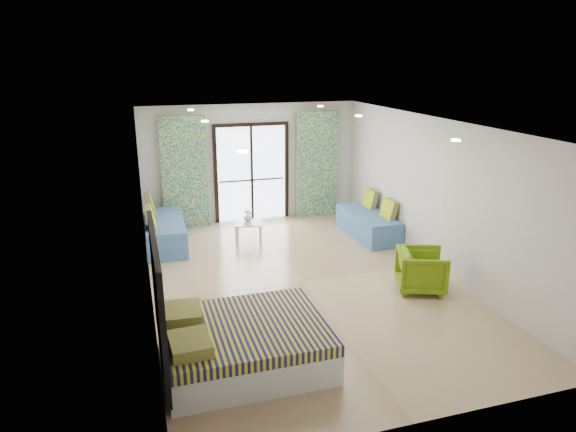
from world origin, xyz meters
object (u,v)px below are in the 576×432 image
object	(u,v)px
daybed_left	(165,231)
daybed_right	(368,223)
coffee_table	(249,224)
armchair	(422,268)
bed	(244,343)

from	to	relation	value
daybed_left	daybed_right	distance (m)	4.29
coffee_table	armchair	size ratio (longest dim) A/B	0.91
daybed_right	armchair	distance (m)	2.75
daybed_right	armchair	bearing A→B (deg)	-98.07
daybed_right	coffee_table	world-z (taller)	daybed_right
coffee_table	daybed_left	bearing A→B (deg)	174.61
bed	armchair	world-z (taller)	armchair
daybed_right	coffee_table	distance (m)	2.57
daybed_right	coffee_table	bearing A→B (deg)	167.50
bed	daybed_right	size ratio (longest dim) A/B	1.08
daybed_left	daybed_right	xyz separation A→B (m)	(4.23, -0.68, -0.02)
bed	daybed_left	bearing A→B (deg)	97.83
bed	daybed_left	world-z (taller)	daybed_left
daybed_right	coffee_table	size ratio (longest dim) A/B	2.65
bed	daybed_left	size ratio (longest dim) A/B	1.00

